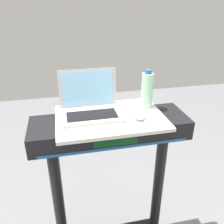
% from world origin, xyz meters
% --- Properties ---
extents(desk_board, '(0.60, 0.42, 0.02)m').
position_xyz_m(desk_board, '(0.00, 0.70, 1.16)').
color(desk_board, beige).
rests_on(desk_board, treadmill_base).
extents(laptop, '(0.33, 0.26, 0.24)m').
position_xyz_m(laptop, '(-0.10, 0.76, 1.22)').
color(laptop, '#B7B7BC').
rests_on(laptop, desk_board).
extents(computer_mouse, '(0.06, 0.10, 0.03)m').
position_xyz_m(computer_mouse, '(0.15, 0.64, 1.19)').
color(computer_mouse, '#B2B2B7').
rests_on(computer_mouse, desk_board).
extents(water_bottle, '(0.07, 0.07, 0.23)m').
position_xyz_m(water_bottle, '(0.24, 0.78, 1.28)').
color(water_bottle, '#9EDBB2').
rests_on(water_bottle, desk_board).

